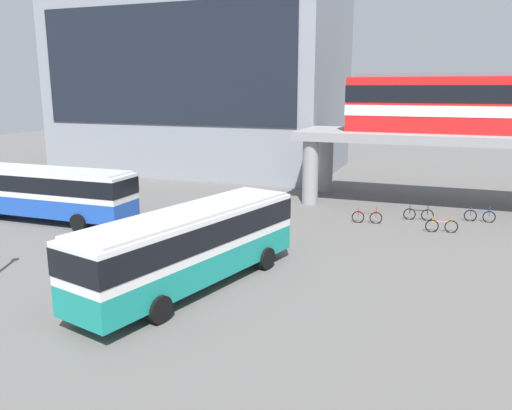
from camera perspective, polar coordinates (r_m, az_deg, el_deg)
ground_plane at (r=32.58m, az=-2.36°, el=-1.27°), size 120.00×120.00×0.00m
station_building at (r=52.69m, az=-5.84°, el=13.82°), size 26.38×15.68×17.79m
bus_main at (r=20.77m, az=-7.12°, el=-3.91°), size 5.23×11.32×3.22m
bus_secondary at (r=33.41m, az=-21.93°, el=1.65°), size 11.05×2.82×3.22m
bicycle_black at (r=33.12m, az=17.48°, el=-0.99°), size 1.79×0.26×1.04m
bicycle_red at (r=31.60m, az=12.14°, el=-1.33°), size 1.78×0.35×1.04m
bicycle_blue at (r=34.00m, az=23.45°, el=-1.12°), size 1.79×0.13×1.04m
bicycle_orange at (r=30.75m, az=19.79°, el=-2.20°), size 1.76×0.46×1.04m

